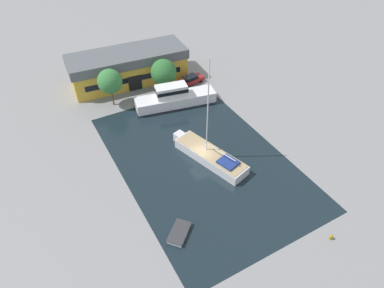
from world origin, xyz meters
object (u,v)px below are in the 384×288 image
(quay_tree_near_building, at_px, (110,81))
(parked_car, at_px, (191,80))
(sailboat_moored, at_px, (210,155))
(small_dinghy, at_px, (179,233))
(motor_cruiser, at_px, (175,98))
(warehouse_building, at_px, (128,67))
(quay_tree_by_water, at_px, (164,72))

(quay_tree_near_building, xyz_separation_m, parked_car, (14.54, -0.39, -3.57))
(sailboat_moored, relative_size, small_dinghy, 4.14)
(quay_tree_near_building, height_order, small_dinghy, quay_tree_near_building)
(sailboat_moored, distance_m, small_dinghy, 12.64)
(sailboat_moored, relative_size, motor_cruiser, 1.08)
(warehouse_building, bearing_deg, quay_tree_by_water, -55.20)
(parked_car, xyz_separation_m, sailboat_moored, (-7.59, -18.89, -0.02))
(parked_car, distance_m, motor_cruiser, 7.52)
(quay_tree_by_water, relative_size, parked_car, 1.22)
(parked_car, height_order, motor_cruiser, motor_cruiser)
(sailboat_moored, bearing_deg, motor_cruiser, 65.82)
(warehouse_building, height_order, small_dinghy, warehouse_building)
(parked_car, bearing_deg, small_dinghy, -40.78)
(quay_tree_by_water, relative_size, sailboat_moored, 0.41)
(quay_tree_near_building, xyz_separation_m, motor_cruiser, (8.79, -5.19, -2.98))
(quay_tree_near_building, relative_size, small_dinghy, 1.78)
(parked_car, relative_size, motor_cruiser, 0.36)
(quay_tree_near_building, xyz_separation_m, sailboat_moored, (6.96, -19.28, -3.59))
(quay_tree_by_water, bearing_deg, quay_tree_near_building, 176.39)
(warehouse_building, distance_m, quay_tree_near_building, 8.19)
(quay_tree_by_water, distance_m, parked_car, 6.22)
(small_dinghy, bearing_deg, quay_tree_near_building, -45.91)
(sailboat_moored, bearing_deg, quay_tree_by_water, 66.57)
(parked_car, xyz_separation_m, motor_cruiser, (-5.76, -4.80, 0.59))
(sailboat_moored, bearing_deg, parked_car, 51.34)
(quay_tree_near_building, height_order, parked_car, quay_tree_near_building)
(quay_tree_near_building, xyz_separation_m, quay_tree_by_water, (9.14, -0.58, -0.51))
(small_dinghy, bearing_deg, warehouse_building, -53.77)
(motor_cruiser, xyz_separation_m, small_dinghy, (-11.03, -22.75, -1.15))
(parked_car, bearing_deg, quay_tree_near_building, -100.96)
(warehouse_building, height_order, sailboat_moored, sailboat_moored)
(quay_tree_near_building, bearing_deg, warehouse_building, 49.12)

